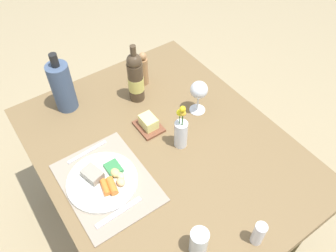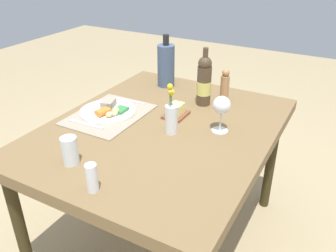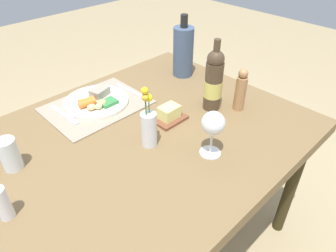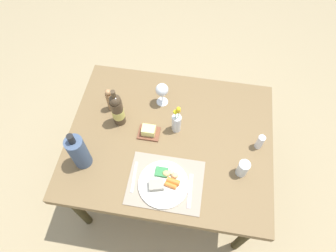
# 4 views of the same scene
# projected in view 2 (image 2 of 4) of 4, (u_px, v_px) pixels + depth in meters

# --- Properties ---
(ground_plane) EXTENTS (8.00, 8.00, 0.00)m
(ground_plane) POSITION_uv_depth(u_px,v_px,m) (162.00, 237.00, 1.98)
(ground_plane) COLOR tan
(dining_table) EXTENTS (1.24, 0.99, 0.70)m
(dining_table) POSITION_uv_depth(u_px,v_px,m) (161.00, 138.00, 1.68)
(dining_table) COLOR brown
(dining_table) RESTS_ON ground_plane
(placemat) EXTENTS (0.41, 0.32, 0.01)m
(placemat) POSITION_uv_depth(u_px,v_px,m) (109.00, 115.00, 1.76)
(placemat) COLOR gray
(placemat) RESTS_ON dining_table
(dinner_plate) EXTENTS (0.28, 0.28, 0.05)m
(dinner_plate) POSITION_uv_depth(u_px,v_px,m) (108.00, 111.00, 1.76)
(dinner_plate) COLOR white
(dinner_plate) RESTS_ON placemat
(fork) EXTENTS (0.03, 0.18, 0.00)m
(fork) POSITION_uv_depth(u_px,v_px,m) (130.00, 101.00, 1.89)
(fork) COLOR silver
(fork) RESTS_ON placemat
(knife) EXTENTS (0.03, 0.19, 0.00)m
(knife) POSITION_uv_depth(u_px,v_px,m) (86.00, 124.00, 1.66)
(knife) COLOR silver
(knife) RESTS_ON placemat
(butter_dish) EXTENTS (0.13, 0.10, 0.06)m
(butter_dish) POSITION_uv_depth(u_px,v_px,m) (176.00, 111.00, 1.74)
(butter_dish) COLOR brown
(butter_dish) RESTS_ON dining_table
(wine_glass) EXTENTS (0.08, 0.08, 0.17)m
(wine_glass) POSITION_uv_depth(u_px,v_px,m) (222.00, 106.00, 1.56)
(wine_glass) COLOR white
(wine_glass) RESTS_ON dining_table
(pepper_mill) EXTENTS (0.05, 0.05, 0.19)m
(pepper_mill) POSITION_uv_depth(u_px,v_px,m) (225.00, 87.00, 1.86)
(pepper_mill) COLOR #AC7C4D
(pepper_mill) RESTS_ON dining_table
(wine_bottle) EXTENTS (0.08, 0.08, 0.30)m
(wine_bottle) POSITION_uv_depth(u_px,v_px,m) (204.00, 81.00, 1.82)
(wine_bottle) COLOR #473725
(wine_bottle) RESTS_ON dining_table
(cooler_bottle) EXTENTS (0.10, 0.10, 0.30)m
(cooler_bottle) POSITION_uv_depth(u_px,v_px,m) (166.00, 65.00, 2.06)
(cooler_bottle) COLOR #415471
(cooler_bottle) RESTS_ON dining_table
(flower_vase) EXTENTS (0.06, 0.06, 0.24)m
(flower_vase) POSITION_uv_depth(u_px,v_px,m) (171.00, 116.00, 1.56)
(flower_vase) COLOR silver
(flower_vase) RESTS_ON dining_table
(water_tumbler) EXTENTS (0.06, 0.06, 0.11)m
(water_tumbler) POSITION_uv_depth(u_px,v_px,m) (70.00, 152.00, 1.36)
(water_tumbler) COLOR silver
(water_tumbler) RESTS_ON dining_table
(salt_shaker) EXTENTS (0.04, 0.04, 0.11)m
(salt_shaker) POSITION_uv_depth(u_px,v_px,m) (92.00, 178.00, 1.21)
(salt_shaker) COLOR white
(salt_shaker) RESTS_ON dining_table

